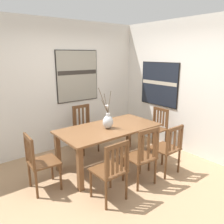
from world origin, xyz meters
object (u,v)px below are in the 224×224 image
object	(u,v)px
chair_1	(142,156)
painting_on_side_wall	(159,84)
centerpiece_vase	(108,121)
chair_4	(39,161)
chair_5	(167,148)
painting_on_back_wall	(77,76)
chair_3	(156,127)
chair_2	(85,128)
chair_0	(111,169)
dining_table	(109,133)

from	to	relation	value
chair_1	painting_on_side_wall	size ratio (longest dim) A/B	0.93
centerpiece_vase	chair_4	xyz separation A→B (m)	(-1.25, 0.04, -0.39)
chair_5	painting_on_back_wall	size ratio (longest dim) A/B	0.80
chair_3	painting_on_side_wall	world-z (taller)	painting_on_side_wall
chair_3	chair_4	world-z (taller)	chair_4
centerpiece_vase	chair_2	distance (m)	0.95
centerpiece_vase	chair_4	world-z (taller)	centerpiece_vase
chair_0	painting_on_side_wall	distance (m)	2.65
dining_table	centerpiece_vase	world-z (taller)	centerpiece_vase
centerpiece_vase	chair_5	bearing A→B (deg)	-51.41
chair_1	chair_3	size ratio (longest dim) A/B	1.08
chair_2	dining_table	bearing A→B (deg)	-89.81
chair_4	chair_5	size ratio (longest dim) A/B	1.02
chair_1	painting_on_back_wall	distance (m)	2.36
centerpiece_vase	chair_1	world-z (taller)	centerpiece_vase
chair_2	chair_4	xyz separation A→B (m)	(-1.29, -0.84, -0.02)
dining_table	chair_4	distance (m)	1.30
chair_0	chair_4	xyz separation A→B (m)	(-0.68, 0.86, -0.00)
chair_3	chair_4	xyz separation A→B (m)	(-2.58, 0.01, 0.00)
chair_0	chair_4	world-z (taller)	chair_0
chair_0	chair_2	distance (m)	1.80
dining_table	chair_1	bearing A→B (deg)	-88.85
dining_table	chair_3	size ratio (longest dim) A/B	2.08
dining_table	chair_3	bearing A→B (deg)	-0.33
chair_5	centerpiece_vase	bearing A→B (deg)	128.59
centerpiece_vase	chair_3	xyz separation A→B (m)	(1.33, 0.02, -0.40)
painting_on_side_wall	chair_1	bearing A→B (deg)	-146.18
chair_3	dining_table	bearing A→B (deg)	179.67
chair_3	chair_4	distance (m)	2.58
chair_3	painting_on_side_wall	xyz separation A→B (m)	(0.34, 0.26, 0.88)
painting_on_side_wall	chair_3	bearing A→B (deg)	-142.12
chair_5	painting_on_side_wall	world-z (taller)	painting_on_side_wall
dining_table	chair_5	distance (m)	1.05
chair_4	chair_5	bearing A→B (deg)	-24.23
chair_1	chair_4	xyz separation A→B (m)	(-1.31, 0.83, -0.01)
chair_1	painting_on_side_wall	xyz separation A→B (m)	(1.61, 1.08, 0.87)
chair_2	chair_5	bearing A→B (deg)	-70.32
chair_2	chair_5	world-z (taller)	chair_2
chair_4	chair_2	bearing A→B (deg)	32.98
dining_table	chair_1	distance (m)	0.84
chair_3	painting_on_back_wall	size ratio (longest dim) A/B	0.80
dining_table	chair_2	distance (m)	0.86
centerpiece_vase	painting_on_side_wall	bearing A→B (deg)	9.75
chair_3	painting_on_side_wall	bearing A→B (deg)	37.88
dining_table	chair_3	distance (m)	1.30
chair_0	chair_5	size ratio (longest dim) A/B	1.03
chair_4	painting_on_side_wall	bearing A→B (deg)	4.85
centerpiece_vase	chair_2	bearing A→B (deg)	87.11
chair_1	painting_on_side_wall	world-z (taller)	painting_on_side_wall
chair_5	dining_table	bearing A→B (deg)	125.45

